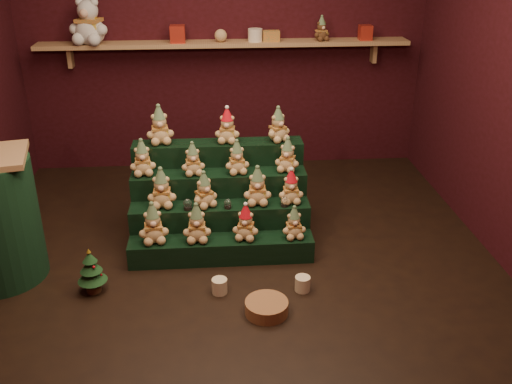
{
  "coord_description": "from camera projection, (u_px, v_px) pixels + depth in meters",
  "views": [
    {
      "loc": [
        -0.13,
        -3.75,
        2.33
      ],
      "look_at": [
        0.18,
        0.25,
        0.46
      ],
      "focal_mm": 40.0,
      "sensor_mm": 36.0,
      "label": 1
    }
  ],
  "objects": [
    {
      "name": "ground",
      "position": [
        235.0,
        260.0,
        4.38
      ],
      "size": [
        4.0,
        4.0,
        0.0
      ],
      "primitive_type": "plane",
      "color": "black",
      "rests_on": "ground"
    },
    {
      "name": "back_wall",
      "position": [
        224.0,
        30.0,
        5.64
      ],
      "size": [
        4.0,
        0.1,
        2.8
      ],
      "primitive_type": "cube",
      "color": "black",
      "rests_on": "ground"
    },
    {
      "name": "front_wall",
      "position": [
        256.0,
        227.0,
        1.94
      ],
      "size": [
        4.0,
        0.1,
        2.8
      ],
      "primitive_type": "cube",
      "color": "black",
      "rests_on": "ground"
    },
    {
      "name": "back_shelf",
      "position": [
        225.0,
        44.0,
        5.53
      ],
      "size": [
        3.6,
        0.26,
        0.24
      ],
      "color": "#A78553",
      "rests_on": "ground"
    },
    {
      "name": "riser_tier_front",
      "position": [
        222.0,
        249.0,
        4.35
      ],
      "size": [
        1.4,
        0.22,
        0.18
      ],
      "primitive_type": "cube",
      "color": "black",
      "rests_on": "ground"
    },
    {
      "name": "riser_tier_midfront",
      "position": [
        221.0,
        225.0,
        4.51
      ],
      "size": [
        1.4,
        0.22,
        0.36
      ],
      "primitive_type": "cube",
      "color": "black",
      "rests_on": "ground"
    },
    {
      "name": "riser_tier_midback",
      "position": [
        220.0,
        203.0,
        4.67
      ],
      "size": [
        1.4,
        0.22,
        0.54
      ],
      "primitive_type": "cube",
      "color": "black",
      "rests_on": "ground"
    },
    {
      "name": "riser_tier_back",
      "position": [
        219.0,
        182.0,
        4.83
      ],
      "size": [
        1.4,
        0.22,
        0.72
      ],
      "primitive_type": "cube",
      "color": "black",
      "rests_on": "ground"
    },
    {
      "name": "teddy_0",
      "position": [
        153.0,
        223.0,
        4.22
      ],
      "size": [
        0.25,
        0.23,
        0.31
      ],
      "primitive_type": null,
      "rotation": [
        0.0,
        0.0,
        0.15
      ],
      "color": "tan",
      "rests_on": "riser_tier_front"
    },
    {
      "name": "teddy_1",
      "position": [
        197.0,
        223.0,
        4.24
      ],
      "size": [
        0.21,
        0.19,
        0.3
      ],
      "primitive_type": null,
      "rotation": [
        0.0,
        0.0,
        -0.0
      ],
      "color": "tan",
      "rests_on": "riser_tier_front"
    },
    {
      "name": "teddy_2",
      "position": [
        246.0,
        222.0,
        4.27
      ],
      "size": [
        0.23,
        0.22,
        0.28
      ],
      "primitive_type": null,
      "rotation": [
        0.0,
        0.0,
        -0.24
      ],
      "color": "tan",
      "rests_on": "riser_tier_front"
    },
    {
      "name": "teddy_3",
      "position": [
        294.0,
        222.0,
        4.29
      ],
      "size": [
        0.2,
        0.18,
        0.25
      ],
      "primitive_type": null,
      "rotation": [
        0.0,
        0.0,
        0.11
      ],
      "color": "tan",
      "rests_on": "riser_tier_front"
    },
    {
      "name": "teddy_4",
      "position": [
        162.0,
        188.0,
        4.36
      ],
      "size": [
        0.22,
        0.2,
        0.31
      ],
      "primitive_type": null,
      "rotation": [
        0.0,
        0.0,
        -0.0
      ],
      "color": "tan",
      "rests_on": "riser_tier_midfront"
    },
    {
      "name": "teddy_5",
      "position": [
        204.0,
        190.0,
        4.36
      ],
      "size": [
        0.26,
        0.26,
        0.28
      ],
      "primitive_type": null,
      "rotation": [
        0.0,
        0.0,
        0.54
      ],
      "color": "tan",
      "rests_on": "riser_tier_midfront"
    },
    {
      "name": "teddy_6",
      "position": [
        257.0,
        186.0,
        4.4
      ],
      "size": [
        0.22,
        0.2,
        0.3
      ],
      "primitive_type": null,
      "rotation": [
        0.0,
        0.0,
        -0.04
      ],
      "color": "tan",
      "rests_on": "riser_tier_midfront"
    },
    {
      "name": "teddy_7",
      "position": [
        291.0,
        187.0,
        4.42
      ],
      "size": [
        0.2,
        0.18,
        0.27
      ],
      "primitive_type": null,
      "rotation": [
        0.0,
        0.0,
        0.03
      ],
      "color": "tan",
      "rests_on": "riser_tier_midfront"
    },
    {
      "name": "teddy_8",
      "position": [
        142.0,
        158.0,
        4.47
      ],
      "size": [
        0.23,
        0.21,
        0.29
      ],
      "primitive_type": null,
      "rotation": [
        0.0,
        0.0,
        0.13
      ],
      "color": "tan",
      "rests_on": "riser_tier_midback"
    },
    {
      "name": "teddy_9",
      "position": [
        193.0,
        159.0,
        4.48
      ],
      "size": [
        0.21,
        0.19,
        0.26
      ],
      "primitive_type": null,
      "rotation": [
        0.0,
        0.0,
        0.15
      ],
      "color": "tan",
      "rests_on": "riser_tier_midback"
    },
    {
      "name": "teddy_10",
      "position": [
        237.0,
        157.0,
        4.5
      ],
      "size": [
        0.22,
        0.2,
        0.27
      ],
      "primitive_type": null,
      "rotation": [
        0.0,
        0.0,
        0.16
      ],
      "color": "tan",
      "rests_on": "riser_tier_midback"
    },
    {
      "name": "teddy_11",
      "position": [
        288.0,
        155.0,
        4.54
      ],
      "size": [
        0.25,
        0.23,
        0.27
      ],
      "primitive_type": null,
      "rotation": [
        0.0,
        0.0,
        -0.35
      ],
      "color": "tan",
      "rests_on": "riser_tier_midback"
    },
    {
      "name": "teddy_12",
      "position": [
        160.0,
        125.0,
        4.6
      ],
      "size": [
        0.25,
        0.23,
        0.31
      ],
      "primitive_type": null,
      "rotation": [
        0.0,
        0.0,
        0.15
      ],
      "color": "tan",
      "rests_on": "riser_tier_back"
    },
    {
      "name": "teddy_13",
      "position": [
        227.0,
        126.0,
        4.62
      ],
      "size": [
        0.23,
        0.21,
        0.28
      ],
      "primitive_type": null,
      "rotation": [
        0.0,
        0.0,
        -0.14
      ],
      "color": "tan",
      "rests_on": "riser_tier_back"
    },
    {
      "name": "teddy_14",
      "position": [
        278.0,
        125.0,
        4.65
      ],
      "size": [
        0.26,
        0.25,
        0.28
      ],
      "primitive_type": null,
      "rotation": [
        0.0,
        0.0,
        0.48
      ],
      "color": "tan",
      "rests_on": "riser_tier_back"
    },
    {
      "name": "snow_globe_a",
      "position": [
        188.0,
        204.0,
        4.35
      ],
      "size": [
        0.07,
        0.07,
        0.09
      ],
      "color": "black",
      "rests_on": "riser_tier_midfront"
    },
    {
      "name": "snow_globe_b",
      "position": [
        228.0,
        204.0,
        4.37
      ],
      "size": [
        0.06,
        0.06,
        0.08
      ],
      "color": "black",
      "rests_on": "riser_tier_midfront"
    },
    {
      "name": "snow_globe_c",
      "position": [
        284.0,
        202.0,
        4.4
      ],
      "size": [
        0.06,
        0.06,
        0.08
      ],
      "color": "black",
      "rests_on": "riser_tier_midfront"
    },
    {
      "name": "mini_christmas_tree",
      "position": [
        91.0,
        271.0,
        3.94
      ],
      "size": [
        0.2,
        0.2,
        0.35
      ],
      "rotation": [
        0.0,
        0.0,
        0.2
      ],
      "color": "#412A17",
      "rests_on": "ground"
    },
    {
      "name": "mug_left",
      "position": [
        220.0,
        286.0,
        3.97
      ],
      "size": [
        0.11,
        0.11,
        0.11
      ],
      "primitive_type": "cylinder",
      "color": "beige",
      "rests_on": "ground"
    },
    {
      "name": "mug_right",
      "position": [
        303.0,
        284.0,
        4.0
      ],
      "size": [
        0.11,
        0.11,
        0.11
      ],
      "primitive_type": "cylinder",
      "color": "beige",
      "rests_on": "ground"
    },
    {
      "name": "wicker_basket",
      "position": [
        267.0,
        307.0,
        3.76
      ],
      "size": [
        0.38,
        0.38,
        0.09
      ],
      "primitive_type": "cylinder",
      "rotation": [
        0.0,
        0.0,
        -0.4
      ],
      "color": "#96643C",
      "rests_on": "ground"
    },
    {
      "name": "white_bear",
      "position": [
        88.0,
        15.0,
        5.29
      ],
      "size": [
        0.44,
        0.41,
        0.52
      ],
      "primitive_type": null,
      "rotation": [
        0.0,
        0.0,
        -0.23
      ],
      "color": "silver",
      "rests_on": "back_shelf"
    },
    {
      "name": "brown_bear",
      "position": [
        321.0,
        29.0,
        5.5
      ],
      "size": [
        0.2,
        0.2,
        0.23
      ],
      "primitive_type": null,
      "rotation": [
        0.0,
        0.0,
        0.37
      ],
      "color": "#53361B",
      "rests_on": "back_shelf"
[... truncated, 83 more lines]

